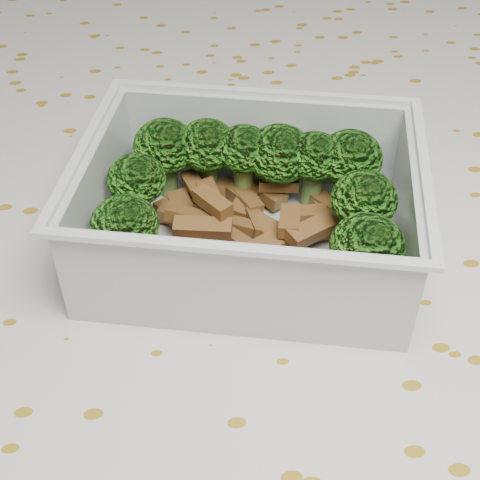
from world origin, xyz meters
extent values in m
cube|color=brown|center=(0.00, 0.00, 0.73)|extent=(1.40, 0.90, 0.04)
cube|color=silver|center=(0.00, 0.00, 0.75)|extent=(1.46, 0.96, 0.01)
cube|color=silver|center=(0.00, 0.48, 0.66)|extent=(1.46, 0.01, 0.18)
cube|color=silver|center=(0.01, 0.02, 0.76)|extent=(0.20, 0.17, 0.00)
cube|color=silver|center=(0.03, 0.09, 0.79)|extent=(0.17, 0.05, 0.06)
cube|color=silver|center=(0.00, -0.04, 0.79)|extent=(0.17, 0.05, 0.06)
cube|color=silver|center=(0.10, 0.00, 0.79)|extent=(0.03, 0.12, 0.06)
cube|color=silver|center=(-0.07, 0.04, 0.79)|extent=(0.03, 0.12, 0.06)
cube|color=silver|center=(0.03, 0.09, 0.82)|extent=(0.18, 0.05, 0.00)
cube|color=silver|center=(0.00, -0.04, 0.82)|extent=(0.18, 0.05, 0.00)
cube|color=silver|center=(0.10, 0.00, 0.82)|extent=(0.04, 0.13, 0.00)
cube|color=silver|center=(-0.08, 0.05, 0.82)|extent=(0.04, 0.13, 0.00)
cylinder|color=#608C3F|center=(-0.03, 0.08, 0.77)|extent=(0.02, 0.02, 0.02)
ellipsoid|color=#3C8B1F|center=(-0.03, 0.08, 0.80)|extent=(0.04, 0.04, 0.03)
cylinder|color=#608C3F|center=(-0.01, 0.08, 0.77)|extent=(0.02, 0.02, 0.02)
ellipsoid|color=#3C8B1F|center=(-0.01, 0.08, 0.80)|extent=(0.04, 0.04, 0.03)
cylinder|color=#608C3F|center=(0.01, 0.07, 0.77)|extent=(0.02, 0.02, 0.03)
ellipsoid|color=#3C8B1F|center=(0.01, 0.07, 0.80)|extent=(0.03, 0.03, 0.03)
cylinder|color=#608C3F|center=(0.04, 0.06, 0.77)|extent=(0.02, 0.02, 0.02)
ellipsoid|color=#3C8B1F|center=(0.04, 0.06, 0.79)|extent=(0.04, 0.04, 0.03)
cylinder|color=#608C3F|center=(0.06, 0.06, 0.77)|extent=(0.02, 0.02, 0.03)
ellipsoid|color=#3C8B1F|center=(0.06, 0.06, 0.80)|extent=(0.03, 0.03, 0.03)
cylinder|color=#608C3F|center=(0.08, 0.05, 0.77)|extent=(0.02, 0.02, 0.02)
ellipsoid|color=#3C8B1F|center=(0.08, 0.05, 0.80)|extent=(0.04, 0.04, 0.03)
cylinder|color=#608C3F|center=(-0.05, 0.05, 0.77)|extent=(0.02, 0.02, 0.02)
ellipsoid|color=#3C8B1F|center=(-0.05, 0.05, 0.80)|extent=(0.03, 0.03, 0.03)
cylinder|color=#608C3F|center=(0.07, 0.01, 0.77)|extent=(0.02, 0.02, 0.02)
ellipsoid|color=#3C8B1F|center=(0.07, 0.01, 0.80)|extent=(0.04, 0.04, 0.03)
cylinder|color=#608C3F|center=(-0.06, 0.01, 0.77)|extent=(0.02, 0.02, 0.02)
ellipsoid|color=#3C8B1F|center=(-0.06, 0.01, 0.80)|extent=(0.04, 0.04, 0.03)
cylinder|color=#608C3F|center=(0.07, -0.02, 0.77)|extent=(0.02, 0.02, 0.02)
ellipsoid|color=#3C8B1F|center=(0.07, -0.02, 0.79)|extent=(0.04, 0.04, 0.03)
cube|color=brown|center=(0.02, 0.03, 0.77)|extent=(0.02, 0.03, 0.01)
cube|color=brown|center=(0.05, 0.03, 0.78)|extent=(0.02, 0.01, 0.01)
cube|color=brown|center=(-0.01, 0.07, 0.77)|extent=(0.03, 0.02, 0.01)
cube|color=brown|center=(0.02, 0.01, 0.77)|extent=(0.03, 0.03, 0.01)
cube|color=brown|center=(0.05, 0.01, 0.78)|extent=(0.03, 0.03, 0.01)
cube|color=brown|center=(-0.03, 0.06, 0.77)|extent=(0.02, 0.02, 0.01)
cube|color=brown|center=(-0.01, 0.03, 0.79)|extent=(0.02, 0.03, 0.01)
cube|color=brown|center=(0.06, 0.02, 0.77)|extent=(0.02, 0.01, 0.01)
cube|color=brown|center=(-0.02, 0.06, 0.78)|extent=(0.02, 0.03, 0.01)
cube|color=brown|center=(0.03, 0.06, 0.77)|extent=(0.03, 0.03, 0.01)
cube|color=brown|center=(0.01, 0.05, 0.77)|extent=(0.02, 0.03, 0.01)
cube|color=brown|center=(0.03, 0.06, 0.78)|extent=(0.03, 0.02, 0.01)
cube|color=brown|center=(0.06, 0.04, 0.77)|extent=(0.02, 0.03, 0.01)
cube|color=brown|center=(0.01, 0.06, 0.77)|extent=(0.02, 0.03, 0.01)
cube|color=brown|center=(0.06, 0.05, 0.77)|extent=(0.02, 0.03, 0.01)
cube|color=brown|center=(-0.02, 0.02, 0.77)|extent=(0.02, 0.03, 0.01)
cube|color=brown|center=(0.04, 0.02, 0.78)|extent=(0.02, 0.02, 0.01)
cube|color=brown|center=(0.01, 0.02, 0.77)|extent=(0.02, 0.03, 0.01)
cube|color=brown|center=(-0.02, 0.03, 0.78)|extent=(0.03, 0.02, 0.01)
cube|color=brown|center=(0.01, 0.03, 0.77)|extent=(0.03, 0.02, 0.01)
cube|color=brown|center=(-0.01, 0.04, 0.77)|extent=(0.03, 0.02, 0.01)
cube|color=brown|center=(0.01, 0.07, 0.77)|extent=(0.03, 0.02, 0.01)
cube|color=brown|center=(-0.02, 0.04, 0.77)|extent=(0.03, 0.02, 0.01)
cube|color=brown|center=(-0.03, 0.05, 0.77)|extent=(0.03, 0.03, 0.01)
cube|color=brown|center=(0.02, 0.03, 0.77)|extent=(0.01, 0.02, 0.01)
cube|color=brown|center=(-0.01, 0.05, 0.78)|extent=(0.02, 0.02, 0.01)
cube|color=brown|center=(-0.01, 0.02, 0.78)|extent=(0.03, 0.02, 0.01)
cube|color=brown|center=(0.02, 0.05, 0.77)|extent=(0.02, 0.02, 0.01)
cylinder|color=#BA4B29|center=(0.01, -0.01, 0.78)|extent=(0.13, 0.06, 0.03)
sphere|color=#BA4B29|center=(0.07, -0.03, 0.78)|extent=(0.03, 0.03, 0.03)
sphere|color=#BA4B29|center=(-0.06, 0.00, 0.78)|extent=(0.03, 0.03, 0.03)
camera|label=1|loc=(-0.03, -0.26, 1.03)|focal=50.00mm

